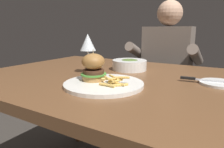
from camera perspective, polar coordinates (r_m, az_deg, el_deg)
dining_table at (r=0.95m, az=3.46°, el=-5.36°), size 1.44×0.96×0.74m
main_plate at (r=0.78m, az=-2.38°, el=-2.88°), size 0.31×0.31×0.01m
burger_sandwich at (r=0.81m, az=-5.33°, el=2.01°), size 0.10×0.10×0.13m
fries_pile at (r=0.75m, az=0.51°, el=-1.92°), size 0.10×0.10×0.03m
wine_glass at (r=0.99m, az=-6.92°, el=8.66°), size 0.08×0.08×0.20m
bread_plate at (r=0.91m, az=28.34°, el=-2.34°), size 0.15×0.15×0.01m
table_knife at (r=0.91m, az=25.14°, el=-1.55°), size 0.24×0.05×0.01m
soup_bowl at (r=1.10m, az=5.00°, el=2.73°), size 0.19×0.19×0.06m
diner_person at (r=1.67m, az=15.10°, el=-1.53°), size 0.51×0.36×1.18m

